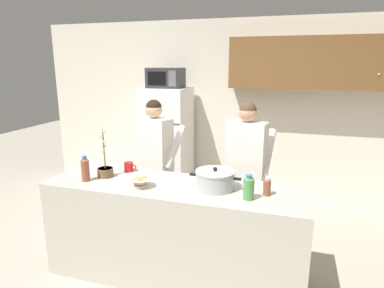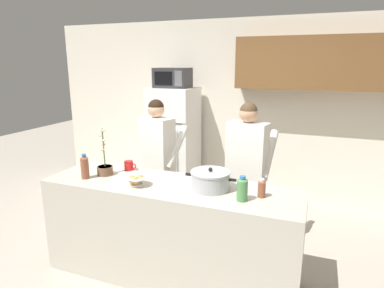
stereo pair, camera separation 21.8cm
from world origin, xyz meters
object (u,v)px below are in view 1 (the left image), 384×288
person_near_pot (156,152)px  person_by_sink (246,159)px  coffee_mug (129,167)px  bottle_near_edge (249,187)px  microwave (166,78)px  bottle_mid_counter (85,169)px  refrigerator (167,143)px  bread_bowl (140,182)px  potted_orchid (105,170)px  bottle_far_corner (267,186)px  cooking_pot (215,180)px

person_near_pot → person_by_sink: (1.04, 0.00, 0.01)m
person_by_sink → coffee_mug: size_ratio=12.24×
bottle_near_edge → person_near_pot: bearing=143.9°
microwave → bottle_mid_counter: (-0.03, -1.97, -0.74)m
refrigerator → coffee_mug: 1.64m
refrigerator → person_near_pot: refrigerator is taller
person_near_pot → bread_bowl: size_ratio=7.79×
refrigerator → microwave: 0.96m
microwave → person_near_pot: microwave is taller
refrigerator → potted_orchid: size_ratio=3.55×
bottle_mid_counter → potted_orchid: (0.11, 0.16, -0.05)m
microwave → potted_orchid: (0.08, -1.81, -0.79)m
person_near_pot → bread_bowl: 0.92m
bread_bowl → bottle_far_corner: bottle_far_corner is taller
bottle_near_edge → person_by_sink: bearing=99.5°
refrigerator → bottle_far_corner: size_ratio=10.32×
bottle_mid_counter → bread_bowl: bearing=0.3°
cooking_pot → potted_orchid: 1.08m
bottle_near_edge → bottle_far_corner: bottle_near_edge is taller
microwave → bottle_mid_counter: size_ratio=2.00×
refrigerator → bottle_far_corner: (1.61, -1.84, 0.18)m
microwave → coffee_mug: microwave is taller
person_near_pot → bottle_far_corner: size_ratio=10.04×
coffee_mug → bread_bowl: size_ratio=0.64×
cooking_pot → bread_bowl: bearing=-165.5°
coffee_mug → bottle_mid_counter: size_ratio=0.55×
person_near_pot → bottle_near_edge: bearing=-36.1°
microwave → bottle_far_corner: 2.55m
bread_bowl → bottle_mid_counter: bottle_mid_counter is taller
refrigerator → coffee_mug: size_ratio=12.50×
refrigerator → coffee_mug: refrigerator is taller
potted_orchid → bottle_near_edge: bearing=-5.5°
person_near_pot → refrigerator: bearing=104.7°
person_by_sink → bottle_mid_counter: bearing=-146.7°
refrigerator → bread_bowl: bearing=-75.2°
microwave → potted_orchid: size_ratio=1.04×
person_near_pot → potted_orchid: person_near_pot is taller
person_near_pot → microwave: bearing=105.0°
bottle_far_corner → potted_orchid: size_ratio=0.34×
person_near_pot → bread_bowl: (0.24, -0.88, -0.02)m
person_near_pot → potted_orchid: (-0.21, -0.73, 0.00)m
refrigerator → bread_bowl: size_ratio=8.00×
microwave → bottle_mid_counter: 2.10m
potted_orchid → cooking_pot: bearing=0.5°
person_by_sink → bread_bowl: bearing=-132.1°
bread_bowl → potted_orchid: potted_orchid is taller
refrigerator → person_near_pot: size_ratio=1.03×
coffee_mug → bottle_far_corner: 1.40m
microwave → person_by_sink: size_ratio=0.30×
microwave → person_by_sink: microwave is taller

